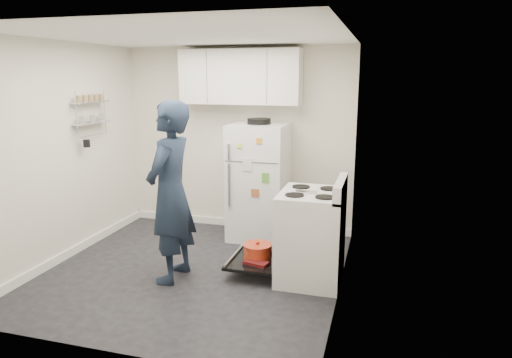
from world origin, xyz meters
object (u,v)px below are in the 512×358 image
(electric_range, at_px, (310,237))
(refrigerator, at_px, (259,181))
(person, at_px, (171,193))
(open_oven_door, at_px, (257,255))

(electric_range, relative_size, refrigerator, 0.69)
(refrigerator, bearing_deg, person, -109.78)
(electric_range, xyz_separation_m, person, (-1.39, -0.38, 0.47))
(refrigerator, relative_size, person, 0.84)
(electric_range, distance_m, refrigerator, 1.43)
(electric_range, distance_m, person, 1.52)
(electric_range, xyz_separation_m, refrigerator, (-0.86, 1.10, 0.30))
(open_oven_door, bearing_deg, refrigerator, 104.37)
(open_oven_door, relative_size, refrigerator, 0.44)
(person, bearing_deg, open_oven_door, 115.91)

